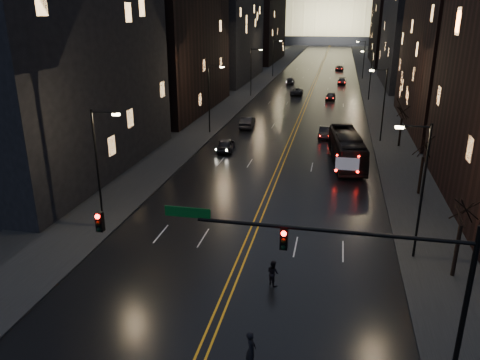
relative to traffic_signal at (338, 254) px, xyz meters
The scene contains 35 objects.
ground 7.81m from the traffic_signal, behind, with size 900.00×900.00×0.00m, color black.
road 130.24m from the traffic_signal, 92.60° to the left, with size 20.00×320.00×0.02m, color black.
sidewalk_left 131.62m from the traffic_signal, 98.71° to the left, with size 8.00×320.00×0.16m, color black.
sidewalk_right 130.35m from the traffic_signal, 86.44° to the left, with size 8.00×320.00×0.16m, color black.
center_line 130.24m from the traffic_signal, 92.60° to the left, with size 0.62×320.00×0.01m, color orange.
building_left_near 35.26m from the traffic_signal, 140.72° to the left, with size 12.00×28.00×22.00m, color black.
building_left_mid 60.99m from the traffic_signal, 116.48° to the left, with size 12.00×30.00×28.00m, color black.
building_left_far 95.98m from the traffic_signal, 106.30° to the left, with size 12.00×34.00×20.00m, color black.
building_left_dist 142.73m from the traffic_signal, 100.88° to the left, with size 12.00×40.00×24.00m, color black.
building_right_mid 93.57m from the traffic_signal, 80.68° to the left, with size 12.00×34.00×26.00m, color black.
building_right_dist 140.94m from the traffic_signal, 83.85° to the left, with size 12.00×40.00×22.00m, color black.
capitol 250.36m from the traffic_signal, 91.35° to the left, with size 90.00×50.00×58.50m.
traffic_signal is the anchor object (origin of this frame).
streetlamp_right_near 11.14m from the traffic_signal, 63.88° to the left, with size 2.13×0.25×9.00m.
streetlamp_left_near 19.48m from the traffic_signal, 149.10° to the left, with size 2.13×0.25×9.00m.
streetlamp_right_mid 40.30m from the traffic_signal, 83.01° to the left, with size 2.13×0.25×9.00m.
streetlamp_left_mid 43.36m from the traffic_signal, 112.68° to the left, with size 2.13×0.25×9.00m.
streetlamp_right_far 70.18m from the traffic_signal, 85.99° to the left, with size 2.13×0.25×9.00m.
streetlamp_left_far 71.97m from the traffic_signal, 103.43° to the left, with size 2.13×0.25×9.00m.
streetlamp_right_dist 100.12m from the traffic_signal, 87.19° to the left, with size 2.13×0.25×9.00m.
streetlamp_left_dist 101.39m from the traffic_signal, 99.49° to the left, with size 2.13×0.25×9.00m.
tree_right_near 10.71m from the traffic_signal, 48.45° to the left, with size 2.40×2.40×6.65m.
tree_right_mid 23.13m from the traffic_signal, 72.13° to the left, with size 2.40×2.40×6.65m.
tree_right_far 38.67m from the traffic_signal, 79.43° to the left, with size 2.40×2.40×6.65m.
bus 30.34m from the traffic_signal, 88.39° to the left, with size 2.74×11.71×3.26m, color black.
oncoming_car_a 34.92m from the traffic_signal, 111.76° to the left, with size 1.78×4.43×1.51m, color black.
oncoming_car_b 46.05m from the traffic_signal, 105.92° to the left, with size 1.68×4.82×1.59m, color black.
oncoming_car_c 74.27m from the traffic_signal, 96.51° to the left, with size 2.30×4.98×1.38m, color black.
oncoming_car_d 89.44m from the traffic_signal, 97.25° to the left, with size 1.94×4.77×1.39m, color black.
receding_car_a 40.99m from the traffic_signal, 92.46° to the left, with size 1.46×4.18×1.38m, color black.
receding_car_b 68.83m from the traffic_signal, 91.46° to the left, with size 1.70×4.23×1.44m, color black.
receding_car_c 90.09m from the traffic_signal, 89.84° to the left, with size 1.91×4.69×1.36m, color black.
receding_car_d 117.44m from the traffic_signal, 90.26° to the left, with size 2.21×4.80×1.33m, color black.
pedestrian_a 5.80m from the traffic_signal, 150.36° to the right, with size 0.68×0.45×1.87m, color black.
pedestrian_b 7.47m from the traffic_signal, 124.88° to the left, with size 0.77×0.42×1.58m, color black.
Camera 1 is at (5.42, -18.90, 15.18)m, focal length 35.00 mm.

